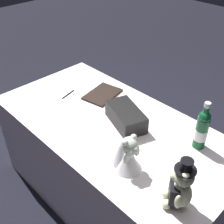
# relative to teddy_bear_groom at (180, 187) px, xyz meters

# --- Properties ---
(ground_plane) EXTENTS (12.00, 12.00, 0.00)m
(ground_plane) POSITION_rel_teddy_bear_groom_xyz_m (0.72, -0.23, -0.92)
(ground_plane) COLOR black
(reception_table) EXTENTS (1.82, 0.93, 0.80)m
(reception_table) POSITION_rel_teddy_bear_groom_xyz_m (0.72, -0.23, -0.52)
(reception_table) COLOR white
(reception_table) RESTS_ON ground_plane
(teddy_bear_groom) EXTENTS (0.15, 0.15, 0.31)m
(teddy_bear_groom) POSITION_rel_teddy_bear_groom_xyz_m (0.00, 0.00, 0.00)
(teddy_bear_groom) COLOR beige
(teddy_bear_groom) RESTS_ON reception_table
(teddy_bear_bride) EXTENTS (0.20, 0.17, 0.24)m
(teddy_bear_bride) POSITION_rel_teddy_bear_groom_xyz_m (0.36, 0.00, -0.02)
(teddy_bear_bride) COLOR white
(teddy_bear_bride) RESTS_ON reception_table
(champagne_bottle) EXTENTS (0.08, 0.08, 0.34)m
(champagne_bottle) POSITION_rel_teddy_bear_groom_xyz_m (0.16, -0.46, 0.01)
(champagne_bottle) COLOR #104F2A
(champagne_bottle) RESTS_ON reception_table
(signing_pen) EXTENTS (0.04, 0.15, 0.01)m
(signing_pen) POSITION_rel_teddy_bear_groom_xyz_m (1.25, -0.23, -0.12)
(signing_pen) COLOR black
(signing_pen) RESTS_ON reception_table
(gift_case_black) EXTENTS (0.37, 0.28, 0.12)m
(gift_case_black) POSITION_rel_teddy_bear_groom_xyz_m (0.65, -0.30, -0.06)
(gift_case_black) COLOR black
(gift_case_black) RESTS_ON reception_table
(guestbook) EXTENTS (0.26, 0.34, 0.02)m
(guestbook) POSITION_rel_teddy_bear_groom_xyz_m (1.05, -0.43, -0.12)
(guestbook) COLOR black
(guestbook) RESTS_ON reception_table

